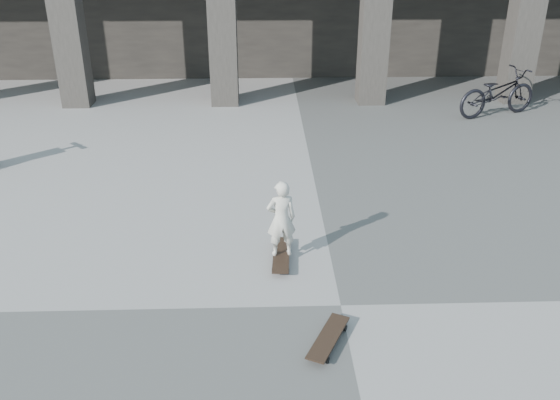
{
  "coord_description": "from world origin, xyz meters",
  "views": [
    {
      "loc": [
        -0.91,
        -5.74,
        4.14
      ],
      "look_at": [
        -0.67,
        1.55,
        0.65
      ],
      "focal_mm": 38.0,
      "sensor_mm": 36.0,
      "label": 1
    }
  ],
  "objects_px": {
    "longboard": "(281,255)",
    "child": "(281,219)",
    "bicycle": "(498,93)",
    "skateboard_spare": "(328,338)"
  },
  "relations": [
    {
      "from": "longboard",
      "to": "child",
      "type": "relative_size",
      "value": 0.89
    },
    {
      "from": "child",
      "to": "bicycle",
      "type": "xyz_separation_m",
      "value": [
        5.15,
        6.25,
        -0.08
      ]
    },
    {
      "from": "bicycle",
      "to": "longboard",
      "type": "bearing_deg",
      "value": 120.25
    },
    {
      "from": "child",
      "to": "bicycle",
      "type": "bearing_deg",
      "value": -138.27
    },
    {
      "from": "child",
      "to": "bicycle",
      "type": "distance_m",
      "value": 8.1
    },
    {
      "from": "child",
      "to": "bicycle",
      "type": "height_order",
      "value": "child"
    },
    {
      "from": "skateboard_spare",
      "to": "child",
      "type": "xyz_separation_m",
      "value": [
        -0.44,
        1.74,
        0.54
      ]
    },
    {
      "from": "skateboard_spare",
      "to": "bicycle",
      "type": "height_order",
      "value": "bicycle"
    },
    {
      "from": "longboard",
      "to": "bicycle",
      "type": "distance_m",
      "value": 8.11
    },
    {
      "from": "longboard",
      "to": "child",
      "type": "bearing_deg",
      "value": 0.0
    }
  ]
}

